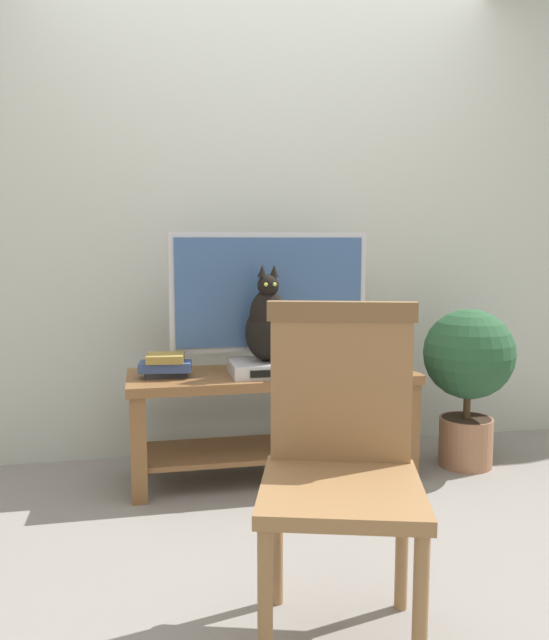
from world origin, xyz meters
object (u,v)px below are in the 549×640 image
object	(u,v)px
media_box	(267,367)
cat	(267,325)
potted_plant	(468,369)
book_stack	(165,365)
wooden_chair	(341,447)
tv	(269,296)
tv_stand	(272,404)

from	to	relation	value
media_box	cat	size ratio (longest dim) A/B	0.76
media_box	potted_plant	size ratio (longest dim) A/B	0.42
book_stack	cat	bearing A→B (deg)	-5.34
wooden_chair	potted_plant	size ratio (longest dim) A/B	1.19
book_stack	media_box	bearing A→B (deg)	-3.94
media_box	wooden_chair	world-z (taller)	wooden_chair
cat	book_stack	size ratio (longest dim) A/B	1.81
tv	wooden_chair	xyz separation A→B (m)	(-0.05, -1.31, -0.33)
tv	book_stack	distance (m)	0.60
media_box	book_stack	size ratio (longest dim) A/B	1.38
wooden_chair	potted_plant	world-z (taller)	wooden_chair
tv	wooden_chair	bearing A→B (deg)	-92.21
tv_stand	cat	world-z (taller)	cat
media_box	wooden_chair	distance (m)	1.19
cat	potted_plant	xyz separation A→B (m)	(1.04, 0.02, -0.26)
tv_stand	tv	world-z (taller)	tv
media_box	cat	xyz separation A→B (m)	(0.00, -0.01, 0.21)
tv	potted_plant	xyz separation A→B (m)	(1.01, -0.12, -0.38)
tv_stand	wooden_chair	size ratio (longest dim) A/B	1.42
media_box	cat	bearing A→B (deg)	-84.80
tv_stand	potted_plant	bearing A→B (deg)	-2.47
wooden_chair	book_stack	distance (m)	1.30
cat	book_stack	world-z (taller)	cat
tv	media_box	xyz separation A→B (m)	(-0.04, -0.12, -0.33)
tv_stand	media_box	xyz separation A→B (m)	(-0.04, -0.05, 0.19)
book_stack	wooden_chair	bearing A→B (deg)	-69.49
potted_plant	book_stack	bearing A→B (deg)	178.98
media_box	potted_plant	world-z (taller)	potted_plant
tv_stand	wooden_chair	bearing A→B (deg)	-92.33
tv	book_stack	size ratio (longest dim) A/B	3.86
cat	potted_plant	world-z (taller)	cat
media_box	book_stack	distance (m)	0.47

